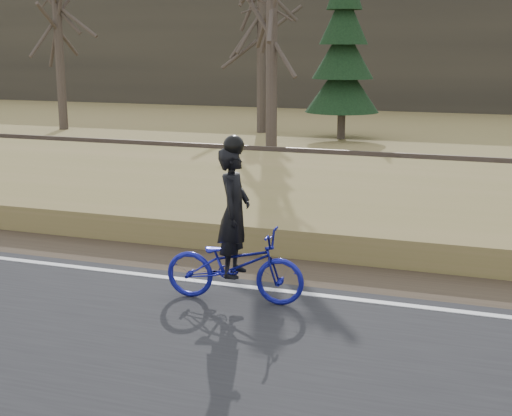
% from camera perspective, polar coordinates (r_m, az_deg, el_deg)
% --- Properties ---
extents(ground, '(120.00, 120.00, 0.00)m').
position_cam_1_polar(ground, '(9.22, 6.29, -7.91)').
color(ground, olive).
rests_on(ground, ground).
extents(road, '(120.00, 6.00, 0.06)m').
position_cam_1_polar(road, '(7.00, 1.48, -14.61)').
color(road, black).
rests_on(road, ground).
extents(edge_line, '(120.00, 0.12, 0.01)m').
position_cam_1_polar(edge_line, '(9.38, 6.58, -7.12)').
color(edge_line, silver).
rests_on(edge_line, road).
extents(shoulder, '(120.00, 1.60, 0.04)m').
position_cam_1_polar(shoulder, '(10.32, 7.82, -5.54)').
color(shoulder, '#473A2B').
rests_on(shoulder, ground).
extents(embankment, '(120.00, 5.00, 0.44)m').
position_cam_1_polar(embankment, '(13.12, 10.49, -0.74)').
color(embankment, olive).
rests_on(embankment, ground).
extents(ballast, '(120.00, 3.00, 0.45)m').
position_cam_1_polar(ballast, '(16.80, 12.53, 2.17)').
color(ballast, slate).
rests_on(ballast, ground).
extents(railroad, '(120.00, 2.40, 0.29)m').
position_cam_1_polar(railroad, '(16.75, 12.58, 3.19)').
color(railroad, black).
rests_on(railroad, ballast).
extents(treeline_backdrop, '(120.00, 4.00, 6.00)m').
position_cam_1_polar(treeline_backdrop, '(38.46, 16.86, 11.97)').
color(treeline_backdrop, '#383328').
rests_on(treeline_backdrop, ground).
extents(cyclist, '(1.85, 0.78, 2.13)m').
position_cam_1_polar(cyclist, '(9.03, -1.74, -3.39)').
color(cyclist, navy).
rests_on(cyclist, road).
extents(bare_tree_far_left, '(0.36, 0.36, 7.00)m').
position_cam_1_polar(bare_tree_far_left, '(29.31, -15.52, 12.91)').
color(bare_tree_far_left, '#493E35').
rests_on(bare_tree_far_left, ground).
extents(bare_tree_left, '(0.36, 0.36, 6.94)m').
position_cam_1_polar(bare_tree_left, '(27.24, 0.46, 13.33)').
color(bare_tree_left, '#493E35').
rests_on(bare_tree_left, ground).
extents(bare_tree_near_left, '(0.36, 0.36, 7.74)m').
position_cam_1_polar(bare_tree_near_left, '(22.74, 1.27, 14.42)').
color(bare_tree_near_left, '#493E35').
rests_on(bare_tree_near_left, ground).
extents(conifer, '(2.60, 2.60, 6.31)m').
position_cam_1_polar(conifer, '(25.52, 6.99, 12.18)').
color(conifer, '#493E35').
rests_on(conifer, ground).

